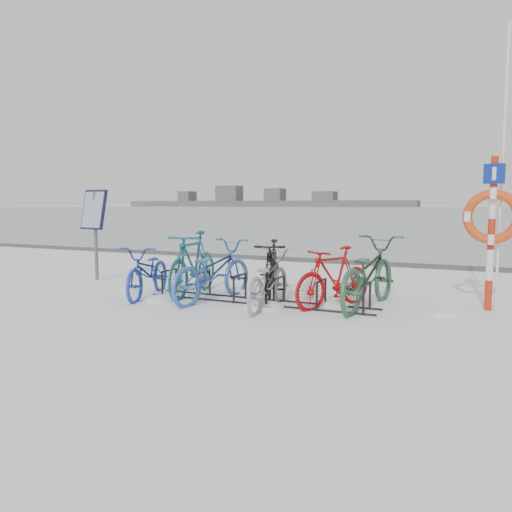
# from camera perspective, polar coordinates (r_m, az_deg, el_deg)

# --- Properties ---
(ground) EXTENTS (900.00, 900.00, 0.00)m
(ground) POSITION_cam_1_polar(r_m,az_deg,el_deg) (8.37, 0.34, -5.34)
(ground) COLOR white
(ground) RESTS_ON ground
(ice_sheet) EXTENTS (400.00, 298.00, 0.02)m
(ice_sheet) POSITION_cam_1_polar(r_m,az_deg,el_deg) (162.49, 24.03, 4.89)
(ice_sheet) COLOR #A1AEB6
(ice_sheet) RESTS_ON ground
(quay_edge) EXTENTS (400.00, 0.25, 0.10)m
(quay_edge) POSITION_cam_1_polar(r_m,az_deg,el_deg) (13.88, 10.62, -0.71)
(quay_edge) COLOR #3F3F42
(quay_edge) RESTS_ON ground
(bike_rack) EXTENTS (4.00, 0.48, 0.46)m
(bike_rack) POSITION_cam_1_polar(r_m,az_deg,el_deg) (8.33, 0.35, -4.12)
(bike_rack) COLOR black
(bike_rack) RESTS_ON ground
(info_board) EXTENTS (0.68, 0.33, 1.95)m
(info_board) POSITION_cam_1_polar(r_m,az_deg,el_deg) (11.26, -18.01, 4.46)
(info_board) COLOR #595B5E
(info_board) RESTS_ON ground
(lifebuoy_station) EXTENTS (0.83, 0.23, 4.29)m
(lifebuoy_station) POSITION_cam_1_polar(r_m,az_deg,el_deg) (8.35, 25.41, 4.02)
(lifebuoy_station) COLOR red
(lifebuoy_station) RESTS_ON ground
(shoreline) EXTENTS (180.00, 12.00, 9.50)m
(shoreline) POSITION_cam_1_polar(r_m,az_deg,el_deg) (295.42, 0.02, 6.20)
(shoreline) COLOR #474747
(shoreline) RESTS_ON ground
(bike_0) EXTENTS (1.10, 1.92, 0.95)m
(bike_0) POSITION_cam_1_polar(r_m,az_deg,el_deg) (9.08, -12.16, -1.53)
(bike_0) COLOR #1B399F
(bike_0) RESTS_ON ground
(bike_1) EXTENTS (0.82, 2.04, 1.19)m
(bike_1) POSITION_cam_1_polar(r_m,az_deg,el_deg) (9.09, -7.20, -0.68)
(bike_1) COLOR #155D67
(bike_1) RESTS_ON ground
(bike_2) EXTENTS (1.00, 2.13, 1.07)m
(bike_2) POSITION_cam_1_polar(r_m,az_deg,el_deg) (8.51, -5.00, -1.51)
(bike_2) COLOR #365FB3
(bike_2) RESTS_ON ground
(bike_3) EXTENTS (1.00, 1.85, 1.07)m
(bike_3) POSITION_cam_1_polar(r_m,az_deg,el_deg) (8.47, 1.84, -1.53)
(bike_3) COLOR black
(bike_3) RESTS_ON ground
(bike_4) EXTENTS (0.79, 1.87, 0.96)m
(bike_4) POSITION_cam_1_polar(r_m,az_deg,el_deg) (7.91, 1.38, -2.48)
(bike_4) COLOR gray
(bike_4) RESTS_ON ground
(bike_5) EXTENTS (1.18, 1.71, 1.01)m
(bike_5) POSITION_cam_1_polar(r_m,az_deg,el_deg) (8.06, 8.88, -2.22)
(bike_5) COLOR #AD0C0E
(bike_5) RESTS_ON ground
(bike_6) EXTENTS (1.03, 2.29, 1.16)m
(bike_6) POSITION_cam_1_polar(r_m,az_deg,el_deg) (8.11, 12.66, -1.69)
(bike_6) COLOR #2B583A
(bike_6) RESTS_ON ground
(snow_drifts) EXTENTS (6.02, 1.86, 0.23)m
(snow_drifts) POSITION_cam_1_polar(r_m,az_deg,el_deg) (8.38, -0.28, -5.33)
(snow_drifts) COLOR white
(snow_drifts) RESTS_ON ground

